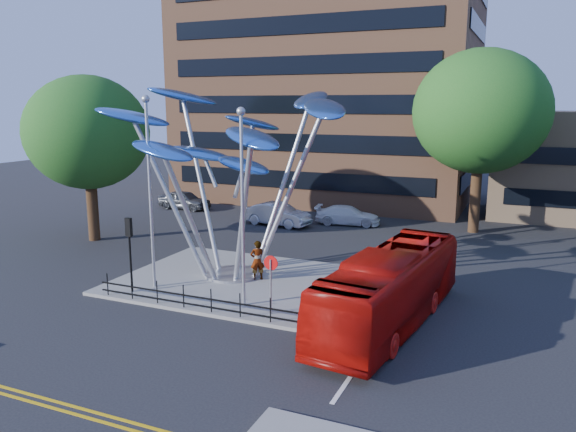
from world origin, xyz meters
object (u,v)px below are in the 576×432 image
at_px(tree_left, 87,133).
at_px(street_lamp_left, 149,176).
at_px(street_lamp_right, 242,190).
at_px(no_entry_sign_island, 271,275).
at_px(pedestrian, 257,260).
at_px(parked_car_left, 185,200).
at_px(traffic_light_island, 129,239).
at_px(leaf_sculpture, 230,140).
at_px(parked_car_right, 348,215).
at_px(tree_right, 481,112).
at_px(parked_car_mid, 278,214).
at_px(red_bus, 390,288).

relative_size(tree_left, street_lamp_left, 1.17).
bearing_deg(street_lamp_right, no_entry_sign_island, -17.87).
relative_size(pedestrian, parked_car_left, 0.43).
distance_m(street_lamp_right, traffic_light_island, 6.05).
bearing_deg(leaf_sculpture, pedestrian, -11.55).
distance_m(leaf_sculpture, parked_car_right, 15.60).
relative_size(no_entry_sign_island, parked_car_left, 0.55).
bearing_deg(pedestrian, street_lamp_left, -5.18).
bearing_deg(street_lamp_left, tree_right, 55.95).
bearing_deg(parked_car_mid, parked_car_left, 82.31).
distance_m(tree_right, red_bus, 19.47).
xyz_separation_m(pedestrian, parked_car_mid, (-4.51, 12.27, -0.32)).
distance_m(street_lamp_left, no_entry_sign_island, 7.47).
height_order(tree_left, pedestrian, tree_left).
height_order(leaf_sculpture, street_lamp_left, leaf_sculpture).
relative_size(tree_left, parked_car_left, 2.31).
relative_size(street_lamp_right, red_bus, 0.77).
height_order(street_lamp_right, parked_car_left, street_lamp_right).
bearing_deg(street_lamp_left, traffic_light_island, -116.57).
distance_m(street_lamp_right, parked_car_left, 24.26).
height_order(tree_right, red_bus, tree_right).
bearing_deg(parked_car_left, street_lamp_left, -149.02).
distance_m(tree_right, pedestrian, 19.11).
relative_size(no_entry_sign_island, parked_car_mid, 0.50).
bearing_deg(tree_left, traffic_light_island, -39.81).
bearing_deg(red_bus, tree_right, 92.25).
bearing_deg(parked_car_left, tree_left, -175.08).
bearing_deg(red_bus, street_lamp_right, -166.69).
height_order(tree_right, leaf_sculpture, tree_right).
distance_m(tree_left, pedestrian, 15.05).
relative_size(traffic_light_island, parked_car_right, 0.74).
distance_m(red_bus, parked_car_left, 27.71).
height_order(parked_car_left, parked_car_right, parked_car_left).
distance_m(tree_left, parked_car_right, 18.37).
relative_size(street_lamp_right, parked_car_left, 1.86).
bearing_deg(parked_car_right, leaf_sculpture, 164.84).
relative_size(red_bus, parked_car_left, 2.40).
distance_m(parked_car_left, parked_car_mid, 10.08).
bearing_deg(parked_car_right, pedestrian, 170.96).
height_order(tree_left, no_entry_sign_island, tree_left).
xyz_separation_m(no_entry_sign_island, pedestrian, (-2.54, 3.85, -0.69)).
relative_size(tree_right, parked_car_mid, 2.48).
distance_m(pedestrian, parked_car_mid, 13.08).
xyz_separation_m(traffic_light_island, parked_car_left, (-9.76, 18.86, -1.85)).
bearing_deg(parked_car_left, parked_car_right, -90.69).
bearing_deg(leaf_sculpture, parked_car_right, 83.93).
xyz_separation_m(street_lamp_left, parked_car_right, (3.95, 17.41, -4.68)).
xyz_separation_m(street_lamp_left, street_lamp_right, (5.00, -0.50, -0.26)).
bearing_deg(no_entry_sign_island, parked_car_left, 131.65).
bearing_deg(red_bus, pedestrian, 166.24).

